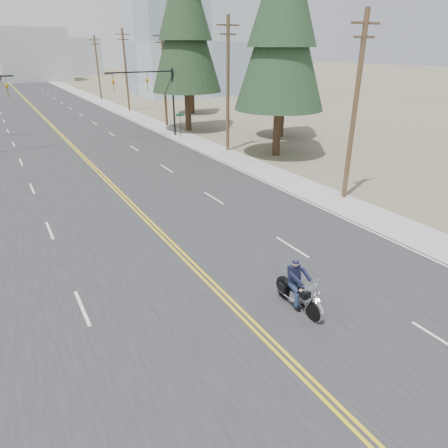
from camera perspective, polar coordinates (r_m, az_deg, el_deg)
ground_plane at (r=14.56m, az=4.07°, el=-14.18°), size 400.00×400.00×0.00m
road at (r=80.17m, az=-26.04°, el=15.20°), size 20.00×200.00×0.01m
sidewalk_right at (r=81.92m, az=-17.80°, el=16.56°), size 3.00×200.00×0.01m
traffic_mast_right at (r=44.41m, az=-9.85°, el=18.38°), size 7.10×0.26×7.00m
street_sign at (r=43.65m, az=-6.28°, el=14.33°), size 0.90×0.06×2.62m
utility_pole_a at (r=26.02m, az=18.22°, el=15.64°), size 2.20×0.30×11.00m
utility_pole_b at (r=37.72m, az=0.55°, el=19.38°), size 2.20×0.30×11.50m
utility_pole_c at (r=51.20m, az=-8.55°, el=20.05°), size 2.20×0.30×11.00m
utility_pole_d at (r=65.32m, az=-13.86°, el=20.67°), size 2.20×0.30×11.50m
utility_pole_e at (r=81.72m, az=-17.61°, el=20.63°), size 2.20×0.30×11.00m
glass_building at (r=88.28m, az=-4.46°, el=24.53°), size 24.00×16.00×20.00m
haze_bldg_b at (r=135.20m, az=-25.57°, el=20.96°), size 18.00×14.00×14.00m
haze_bldg_c at (r=128.16m, az=-9.46°, el=23.64°), size 16.00×12.00×18.00m
haze_bldg_e at (r=162.52m, az=-20.23°, el=21.54°), size 14.00×14.00×12.00m
motorcyclist at (r=15.07m, az=10.73°, el=-8.77°), size 1.04×2.41×1.88m
conifer_near at (r=36.20m, az=8.47°, el=27.86°), size 7.63×7.63×20.20m
conifer_mid at (r=44.47m, az=8.83°, el=25.56°), size 6.82×6.82×18.18m
conifer_tall at (r=48.14m, az=-5.67°, el=27.97°), size 7.81×7.81×21.69m
conifer_far at (r=61.01m, az=-4.82°, el=24.04°), size 5.97×5.97×15.99m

